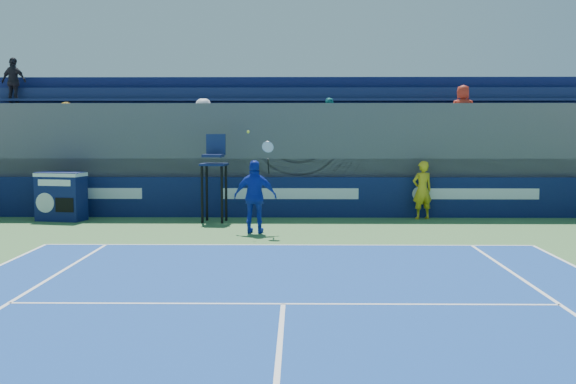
{
  "coord_description": "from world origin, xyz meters",
  "views": [
    {
      "loc": [
        0.22,
        -4.16,
        2.62
      ],
      "look_at": [
        0.0,
        11.5,
        1.25
      ],
      "focal_mm": 45.0,
      "sensor_mm": 36.0,
      "label": 1
    }
  ],
  "objects_px": {
    "ball_person": "(422,190)",
    "match_clock": "(61,195)",
    "umpire_chair": "(214,168)",
    "tennis_player": "(255,197)"
  },
  "relations": [
    {
      "from": "match_clock",
      "to": "umpire_chair",
      "type": "distance_m",
      "value": 4.49
    },
    {
      "from": "tennis_player",
      "to": "ball_person",
      "type": "bearing_deg",
      "value": 32.01
    },
    {
      "from": "ball_person",
      "to": "match_clock",
      "type": "distance_m",
      "value": 10.38
    },
    {
      "from": "ball_person",
      "to": "match_clock",
      "type": "relative_size",
      "value": 1.17
    },
    {
      "from": "ball_person",
      "to": "match_clock",
      "type": "height_order",
      "value": "ball_person"
    },
    {
      "from": "match_clock",
      "to": "tennis_player",
      "type": "height_order",
      "value": "tennis_player"
    },
    {
      "from": "ball_person",
      "to": "umpire_chair",
      "type": "height_order",
      "value": "umpire_chair"
    },
    {
      "from": "tennis_player",
      "to": "match_clock",
      "type": "bearing_deg",
      "value": 156.94
    },
    {
      "from": "match_clock",
      "to": "tennis_player",
      "type": "xyz_separation_m",
      "value": [
        5.69,
        -2.42,
        0.19
      ]
    },
    {
      "from": "umpire_chair",
      "to": "tennis_player",
      "type": "xyz_separation_m",
      "value": [
        1.28,
        -2.2,
        -0.6
      ]
    }
  ]
}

